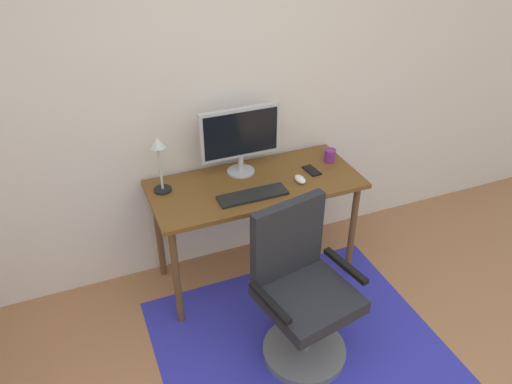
{
  "coord_description": "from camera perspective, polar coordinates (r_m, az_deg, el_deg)",
  "views": [
    {
      "loc": [
        -0.8,
        -0.66,
        2.4
      ],
      "look_at": [
        0.11,
        1.58,
        0.86
      ],
      "focal_mm": 34.81,
      "sensor_mm": 36.0,
      "label": 1
    }
  ],
  "objects": [
    {
      "name": "monitor",
      "position": [
        3.14,
        -1.82,
        6.5
      ],
      "size": [
        0.53,
        0.18,
        0.45
      ],
      "color": "#B2B2B7",
      "rests_on": "desk"
    },
    {
      "name": "area_rug",
      "position": [
        3.17,
        4.67,
        -16.66
      ],
      "size": [
        1.65,
        1.34,
        0.01
      ],
      "primitive_type": "cube",
      "color": "#3030AD",
      "rests_on": "ground"
    },
    {
      "name": "computer_mouse",
      "position": [
        3.16,
        5.08,
        1.47
      ],
      "size": [
        0.06,
        0.1,
        0.03
      ],
      "primitive_type": "ellipsoid",
      "color": "white",
      "rests_on": "desk"
    },
    {
      "name": "office_chair",
      "position": [
        2.85,
        5.22,
        -11.96
      ],
      "size": [
        0.61,
        0.56,
        0.96
      ],
      "rotation": [
        0.0,
        0.0,
        0.19
      ],
      "color": "slate",
      "rests_on": "ground"
    },
    {
      "name": "cell_phone",
      "position": [
        3.29,
        6.41,
        2.47
      ],
      "size": [
        0.08,
        0.15,
        0.01
      ],
      "primitive_type": "cube",
      "rotation": [
        0.0,
        0.0,
        0.1
      ],
      "color": "black",
      "rests_on": "desk"
    },
    {
      "name": "keyboard",
      "position": [
        3.01,
        -0.38,
        -0.38
      ],
      "size": [
        0.43,
        0.13,
        0.02
      ],
      "primitive_type": "cube",
      "color": "black",
      "rests_on": "desk"
    },
    {
      "name": "desk_lamp",
      "position": [
        3.0,
        -11.12,
        4.21
      ],
      "size": [
        0.11,
        0.11,
        0.36
      ],
      "color": "black",
      "rests_on": "desk"
    },
    {
      "name": "desk",
      "position": [
        3.2,
        -0.03,
        -0.21
      ],
      "size": [
        1.34,
        0.6,
        0.76
      ],
      "color": "brown",
      "rests_on": "ground"
    },
    {
      "name": "wall_back",
      "position": [
        3.16,
        -6.23,
        12.04
      ],
      "size": [
        6.0,
        0.1,
        2.6
      ],
      "primitive_type": "cube",
      "color": "silver",
      "rests_on": "ground"
    },
    {
      "name": "coffee_cup",
      "position": [
        3.41,
        8.48,
        4.17
      ],
      "size": [
        0.08,
        0.08,
        0.09
      ],
      "primitive_type": "cylinder",
      "color": "#752A7D",
      "rests_on": "desk"
    }
  ]
}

